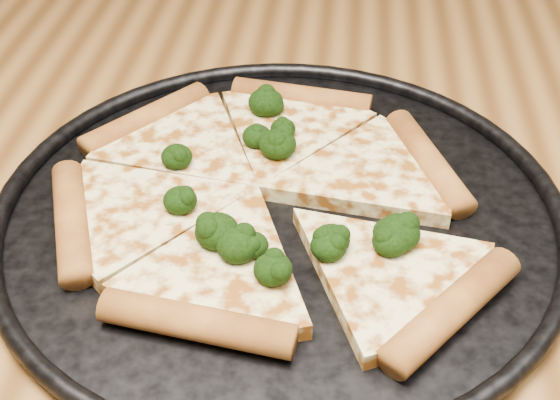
{
  "coord_description": "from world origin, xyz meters",
  "views": [
    {
      "loc": [
        0.04,
        -0.43,
        1.1
      ],
      "look_at": [
        -0.0,
        -0.01,
        0.77
      ],
      "focal_mm": 48.21,
      "sensor_mm": 36.0,
      "label": 1
    }
  ],
  "objects": [
    {
      "name": "dining_table",
      "position": [
        0.0,
        0.0,
        0.66
      ],
      "size": [
        1.2,
        0.9,
        0.75
      ],
      "color": "brown",
      "rests_on": "ground"
    },
    {
      "name": "pizza_pan",
      "position": [
        -0.0,
        -0.01,
        0.76
      ],
      "size": [
        0.41,
        0.41,
        0.02
      ],
      "color": "black",
      "rests_on": "dining_table"
    },
    {
      "name": "pizza",
      "position": [
        -0.01,
        -0.0,
        0.77
      ],
      "size": [
        0.33,
        0.31,
        0.02
      ],
      "rotation": [
        0.0,
        0.0,
        -0.16
      ],
      "color": "#EDDB91",
      "rests_on": "pizza_pan"
    },
    {
      "name": "broccoli_florets",
      "position": [
        0.0,
        -0.01,
        0.78
      ],
      "size": [
        0.19,
        0.22,
        0.02
      ],
      "color": "black",
      "rests_on": "pizza"
    }
  ]
}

